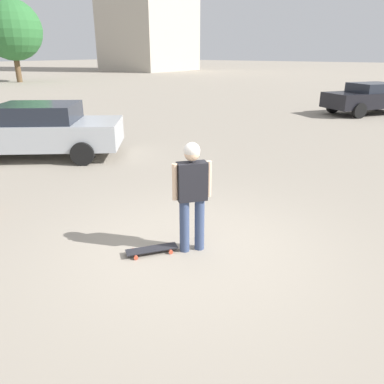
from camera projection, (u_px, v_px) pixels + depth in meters
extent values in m
plane|color=gray|center=(192.00, 249.00, 5.65)|extent=(220.00, 220.00, 0.00)
cylinder|color=#38476B|center=(184.00, 226.00, 5.48)|extent=(0.14, 0.14, 0.81)
cylinder|color=#38476B|center=(199.00, 224.00, 5.54)|extent=(0.14, 0.14, 0.81)
cube|color=black|center=(192.00, 181.00, 5.27)|extent=(0.42, 0.45, 0.56)
cylinder|color=beige|center=(175.00, 182.00, 5.20)|extent=(0.08, 0.08, 0.53)
cylinder|color=beige|center=(209.00, 179.00, 5.32)|extent=(0.08, 0.08, 0.53)
sphere|color=beige|center=(192.00, 153.00, 5.12)|extent=(0.22, 0.22, 0.22)
sphere|color=silver|center=(192.00, 151.00, 5.11)|extent=(0.23, 0.23, 0.23)
cube|color=#232328|center=(152.00, 249.00, 5.52)|extent=(0.61, 0.72, 0.01)
cylinder|color=#D14C33|center=(136.00, 258.00, 5.36)|extent=(0.06, 0.07, 0.06)
cylinder|color=#D14C33|center=(133.00, 250.00, 5.56)|extent=(0.06, 0.07, 0.06)
cylinder|color=#D14C33|center=(171.00, 252.00, 5.51)|extent=(0.06, 0.07, 0.06)
cylinder|color=#D14C33|center=(167.00, 245.00, 5.71)|extent=(0.06, 0.07, 0.06)
cube|color=#ADB2B7|center=(37.00, 134.00, 10.41)|extent=(4.75, 4.31, 0.69)
cube|color=#1E232D|center=(38.00, 113.00, 10.21)|extent=(2.66, 2.61, 0.47)
cylinder|color=black|center=(2.00, 139.00, 11.34)|extent=(0.61, 0.54, 0.61)
cylinder|color=black|center=(83.00, 154.00, 9.73)|extent=(0.61, 0.54, 0.61)
cylinder|color=black|center=(96.00, 138.00, 11.50)|extent=(0.61, 0.54, 0.61)
cube|color=black|center=(370.00, 99.00, 17.62)|extent=(3.88, 4.54, 0.68)
cube|color=#1E232D|center=(373.00, 87.00, 17.46)|extent=(2.38, 2.48, 0.40)
cylinder|color=black|center=(359.00, 111.00, 16.55)|extent=(0.55, 0.67, 0.68)
cylinder|color=black|center=(333.00, 106.00, 18.05)|extent=(0.55, 0.67, 0.68)
cylinder|color=black|center=(376.00, 103.00, 18.93)|extent=(0.55, 0.67, 0.68)
cylinder|color=brown|center=(18.00, 67.00, 35.69)|extent=(0.51, 0.51, 2.76)
sphere|color=#2D6B33|center=(12.00, 30.00, 34.53)|extent=(5.44, 5.44, 5.44)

